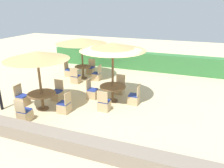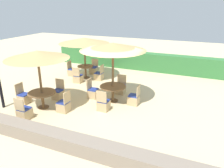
% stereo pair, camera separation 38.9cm
% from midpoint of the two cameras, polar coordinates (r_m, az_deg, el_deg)
% --- Properties ---
extents(ground_plane, '(40.00, 40.00, 0.00)m').
position_cam_midpoint_polar(ground_plane, '(9.58, -2.43, -6.24)').
color(ground_plane, beige).
extents(hedge_row, '(13.00, 0.70, 1.17)m').
position_cam_midpoint_polar(hedge_row, '(15.07, 6.92, 5.96)').
color(hedge_row, '#387A3D').
rests_on(hedge_row, ground_plane).
extents(stone_border, '(10.00, 0.56, 0.47)m').
position_cam_midpoint_polar(stone_border, '(7.14, -12.29, -14.69)').
color(stone_border, gray).
rests_on(stone_border, ground_plane).
extents(parasol_center, '(2.88, 2.88, 2.71)m').
position_cam_midpoint_polar(parasol_center, '(9.45, -1.00, 9.69)').
color(parasol_center, brown).
rests_on(parasol_center, ground_plane).
extents(round_table_center, '(1.19, 1.19, 0.74)m').
position_cam_midpoint_polar(round_table_center, '(9.99, -0.94, -1.28)').
color(round_table_center, brown).
rests_on(round_table_center, ground_plane).
extents(patio_chair_center_east, '(0.46, 0.46, 0.93)m').
position_cam_midpoint_polar(patio_chair_center_east, '(9.85, 4.65, -3.81)').
color(patio_chair_center_east, tan).
rests_on(patio_chair_center_east, ground_plane).
extents(patio_chair_center_south, '(0.46, 0.46, 0.93)m').
position_cam_midpoint_polar(patio_chair_center_south, '(9.27, -3.26, -5.41)').
color(patio_chair_center_south, tan).
rests_on(patio_chair_center_south, ground_plane).
extents(patio_chair_center_north, '(0.46, 0.46, 0.93)m').
position_cam_midpoint_polar(patio_chair_center_north, '(11.00, 0.94, -1.12)').
color(patio_chair_center_north, tan).
rests_on(patio_chair_center_north, ground_plane).
extents(patio_chair_center_west, '(0.46, 0.46, 0.93)m').
position_cam_midpoint_polar(patio_chair_center_west, '(10.50, -6.20, -2.31)').
color(patio_chair_center_west, tan).
rests_on(patio_chair_center_west, ground_plane).
extents(parasol_back_left, '(2.96, 2.96, 2.43)m').
position_cam_midpoint_polar(parasol_back_left, '(12.92, -8.86, 11.09)').
color(parasol_back_left, brown).
rests_on(parasol_back_left, ground_plane).
extents(round_table_back_left, '(0.96, 0.96, 0.75)m').
position_cam_midpoint_polar(round_table_back_left, '(13.29, -8.47, 3.85)').
color(round_table_back_left, brown).
rests_on(round_table_back_left, ground_plane).
extents(patio_chair_back_left_west, '(0.46, 0.46, 0.93)m').
position_cam_midpoint_polar(patio_chair_back_left_west, '(13.89, -11.90, 3.05)').
color(patio_chair_back_left_west, tan).
rests_on(patio_chair_back_left_west, ground_plane).
extents(patio_chair_back_left_north, '(0.46, 0.46, 0.93)m').
position_cam_midpoint_polar(patio_chair_back_left_north, '(14.18, -6.35, 3.72)').
color(patio_chair_back_left_north, tan).
rests_on(patio_chair_back_left_north, ground_plane).
extents(patio_chair_back_left_east, '(0.46, 0.46, 0.93)m').
position_cam_midpoint_polar(patio_chair_back_left_east, '(12.95, -4.86, 2.15)').
color(patio_chair_back_left_east, tan).
rests_on(patio_chair_back_left_east, ground_plane).
extents(patio_chair_back_left_south, '(0.46, 0.46, 0.93)m').
position_cam_midpoint_polar(patio_chair_back_left_south, '(12.62, -10.32, 1.40)').
color(patio_chair_back_left_south, tan).
rests_on(patio_chair_back_left_south, ground_plane).
extents(parasol_front_left, '(2.58, 2.58, 2.51)m').
position_cam_midpoint_polar(parasol_front_left, '(9.25, -20.20, 6.98)').
color(parasol_front_left, brown).
rests_on(parasol_front_left, ground_plane).
extents(round_table_front_left, '(1.18, 1.18, 0.72)m').
position_cam_midpoint_polar(round_table_front_left, '(9.77, -18.96, -3.08)').
color(round_table_front_left, brown).
rests_on(round_table_front_left, ground_plane).
extents(patio_chair_front_left_east, '(0.46, 0.46, 0.93)m').
position_cam_midpoint_polar(patio_chair_front_left_east, '(9.33, -13.51, -5.78)').
color(patio_chair_front_left_east, tan).
rests_on(patio_chair_front_left_east, ground_plane).
extents(patio_chair_front_left_north, '(0.46, 0.46, 0.93)m').
position_cam_midpoint_polar(patio_chair_front_left_north, '(10.63, -15.11, -2.64)').
color(patio_chair_front_left_north, tan).
rests_on(patio_chair_front_left_north, ground_plane).
extents(patio_chair_front_left_west, '(0.46, 0.46, 0.93)m').
position_cam_midpoint_polar(patio_chair_front_left_west, '(10.62, -23.35, -3.67)').
color(patio_chair_front_left_west, tan).
rests_on(patio_chair_front_left_west, ground_plane).
extents(patio_chair_front_left_south, '(0.46, 0.46, 0.93)m').
position_cam_midpoint_polar(patio_chair_front_left_south, '(9.21, -23.02, -7.31)').
color(patio_chair_front_left_south, tan).
rests_on(patio_chair_front_left_south, ground_plane).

